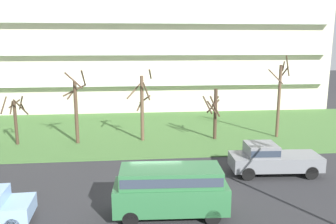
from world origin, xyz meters
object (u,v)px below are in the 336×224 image
(tree_far_right, at_px, (279,97))
(van_green_center_right, at_px, (171,188))
(tree_far_left, at_px, (16,117))
(tree_left, at_px, (76,107))
(tree_right, at_px, (214,112))
(tree_center, at_px, (142,105))
(pickup_gray_center_left, at_px, (271,158))

(tree_far_right, bearing_deg, van_green_center_right, -129.98)
(tree_far_left, distance_m, van_green_center_right, 16.51)
(tree_left, relative_size, tree_far_right, 0.85)
(tree_right, distance_m, van_green_center_right, 13.41)
(tree_center, distance_m, tree_far_right, 11.45)
(tree_far_left, distance_m, tree_far_right, 21.34)
(pickup_gray_center_left, bearing_deg, tree_left, -28.23)
(tree_center, xyz_separation_m, van_green_center_right, (0.96, -12.64, -1.63))
(tree_center, height_order, tree_far_right, tree_far_right)
(tree_far_left, bearing_deg, tree_far_right, 0.17)
(van_green_center_right, bearing_deg, tree_left, 119.24)
(pickup_gray_center_left, bearing_deg, tree_far_left, -21.23)
(tree_left, bearing_deg, tree_far_left, 178.64)
(tree_far_left, relative_size, tree_right, 0.93)
(tree_center, distance_m, van_green_center_right, 12.78)
(tree_right, height_order, pickup_gray_center_left, tree_right)
(tree_far_left, xyz_separation_m, tree_far_right, (21.30, 0.06, 1.27))
(tree_far_left, bearing_deg, tree_left, -1.36)
(tree_left, bearing_deg, pickup_gray_center_left, -31.36)
(tree_far_left, xyz_separation_m, tree_right, (15.79, -0.01, 0.09))
(tree_center, distance_m, pickup_gray_center_left, 11.32)
(tree_left, bearing_deg, van_green_center_right, -63.49)
(van_green_center_right, bearing_deg, tree_center, 97.06)
(tree_right, bearing_deg, tree_center, 177.87)
(pickup_gray_center_left, bearing_deg, tree_right, -74.72)
(tree_far_left, relative_size, pickup_gray_center_left, 0.72)
(tree_far_right, bearing_deg, tree_far_left, -179.83)
(tree_far_right, xyz_separation_m, van_green_center_right, (-10.48, -12.50, -2.12))
(tree_far_right, bearing_deg, pickup_gray_center_left, -115.52)
(tree_far_right, height_order, van_green_center_right, tree_far_right)
(tree_far_left, height_order, tree_left, tree_left)
(tree_left, xyz_separation_m, van_green_center_right, (6.15, -12.32, -1.59))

